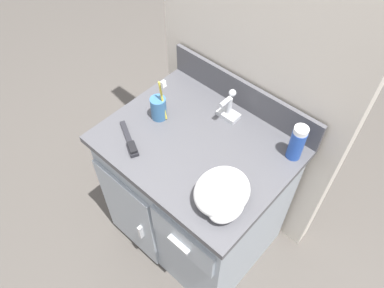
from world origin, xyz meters
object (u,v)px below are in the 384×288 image
Objects in this scene: toothbrush_cup at (159,107)px; hand_towel at (223,194)px; shaving_cream_can at (297,143)px; hairbrush at (130,143)px.

toothbrush_cup is 1.00× the size of hand_towel.
shaving_cream_can reaches higher than hand_towel.
shaving_cream_can reaches higher than hairbrush.
hairbrush is (-0.50, -0.38, -0.07)m from shaving_cream_can.
hand_towel is at bearing 31.68° from hairbrush.
toothbrush_cup is at bearing 162.35° from hand_towel.
toothbrush_cup is at bearing -159.42° from shaving_cream_can.
hand_towel is at bearing -17.65° from toothbrush_cup.
hand_towel is (-0.07, -0.34, -0.03)m from shaving_cream_can.
hairbrush is 0.43m from hand_towel.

